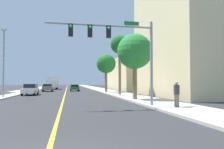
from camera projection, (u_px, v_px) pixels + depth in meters
The scene contains 16 objects.
ground at pixel (66, 91), 45.72m from camera, with size 192.00×192.00×0.00m, color #2D2D30.
sidewalk_left at pixel (26, 91), 44.18m from camera, with size 3.67×168.00×0.15m, color beige.
sidewalk_right at pixel (103, 90), 47.26m from camera, with size 3.67×168.00×0.15m, color #B2ADA3.
lane_marking_center at pixel (66, 91), 45.72m from camera, with size 0.16×144.00×0.01m, color yellow.
building_right_near at pixel (214, 28), 29.24m from camera, with size 17.02×16.54×17.99m, color beige.
building_right_far at pixel (143, 75), 53.60m from camera, with size 14.65×23.92×7.17m, color beige.
traffic_signal_mast at pixel (118, 42), 15.56m from camera, with size 7.61×0.36×6.08m.
street_lamp at pixel (4, 59), 24.21m from camera, with size 0.56×0.28×7.56m.
palm_near at pixel (135, 52), 21.55m from camera, with size 3.48×3.48×6.43m.
palm_mid at pixel (120, 46), 29.51m from camera, with size 2.49×2.49×7.97m.
palm_far at pixel (106, 64), 37.18m from camera, with size 3.26×3.26×6.42m.
car_gray at pixel (48, 88), 42.24m from camera, with size 1.92×4.08×1.42m.
car_white at pixel (30, 89), 30.58m from camera, with size 1.79×4.49×1.55m.
car_green at pixel (75, 88), 44.34m from camera, with size 1.81×4.20×1.30m.
delivery_truck at pixel (52, 83), 55.30m from camera, with size 2.46×7.46×2.99m.
pedestrian at pixel (177, 94), 14.62m from camera, with size 0.38×0.38×1.70m.
Camera 1 is at (0.50, -4.81, 1.81)m, focal length 35.15 mm.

